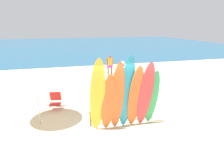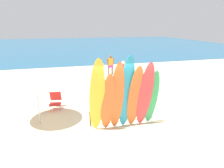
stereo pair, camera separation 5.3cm
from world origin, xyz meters
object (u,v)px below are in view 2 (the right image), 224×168
at_px(surfboard_green_6, 152,98).
at_px(surfboard_yellow_0, 97,97).
at_px(surfboard_teal_3, 126,93).
at_px(beach_umbrella, 36,78).
at_px(surfboard_rack, 121,112).
at_px(surfboard_orange_1, 108,103).
at_px(beach_chair_red, 55,100).
at_px(beachgoer_by_water, 110,64).
at_px(beachgoer_near_rack, 101,83).
at_px(beachgoer_photographing, 101,69).
at_px(beachgoer_midbeach, 123,74).
at_px(surfboard_red_5, 145,95).
at_px(surfboard_orange_4, 135,97).
at_px(surfboard_orange_2, 117,97).

bearing_deg(surfboard_green_6, surfboard_yellow_0, -174.95).
height_order(surfboard_teal_3, beach_umbrella, surfboard_teal_3).
height_order(surfboard_rack, beach_umbrella, beach_umbrella).
bearing_deg(surfboard_orange_1, beach_chair_red, 121.07).
relative_size(surfboard_teal_3, beachgoer_by_water, 1.91).
distance_m(surfboard_rack, surfboard_orange_1, 1.09).
relative_size(surfboard_orange_1, beachgoer_near_rack, 1.36).
bearing_deg(beachgoer_photographing, beachgoer_near_rack, -32.64).
bearing_deg(beachgoer_by_water, surfboard_orange_1, 63.76).
bearing_deg(beachgoer_photographing, beachgoer_midbeach, 0.72).
bearing_deg(surfboard_yellow_0, surfboard_red_5, 3.08).
height_order(surfboard_orange_4, beachgoer_by_water, surfboard_orange_4).
bearing_deg(beach_umbrella, surfboard_rack, -13.39).
bearing_deg(surfboard_orange_2, surfboard_teal_3, 4.61).
bearing_deg(surfboard_red_5, surfboard_orange_1, 176.32).
distance_m(beachgoer_photographing, beach_umbrella, 6.37).
bearing_deg(beachgoer_photographing, beach_chair_red, -58.04).
bearing_deg(beach_chair_red, surfboard_orange_1, -50.11).
distance_m(surfboard_yellow_0, surfboard_orange_4, 1.41).
xyz_separation_m(surfboard_orange_4, beachgoer_midbeach, (0.98, 4.34, -0.21)).
xyz_separation_m(surfboard_orange_2, beachgoer_by_water, (1.98, 8.39, -0.44)).
height_order(surfboard_rack, beach_chair_red, beach_chair_red).
bearing_deg(beachgoer_photographing, surfboard_orange_4, -21.80).
bearing_deg(beachgoer_near_rack, surfboard_green_6, 44.59).
bearing_deg(beachgoer_midbeach, surfboard_rack, -17.31).
xyz_separation_m(surfboard_red_5, beachgoer_near_rack, (-0.98, 3.00, -0.31)).
distance_m(surfboard_red_5, beachgoer_by_water, 8.47).
distance_m(beachgoer_photographing, beachgoer_midbeach, 2.30).
distance_m(surfboard_green_6, beachgoer_midbeach, 4.24).
height_order(surfboard_rack, surfboard_orange_1, surfboard_orange_1).
bearing_deg(surfboard_orange_4, beachgoer_near_rack, 100.16).
relative_size(surfboard_rack, beachgoer_midbeach, 1.45).
height_order(beachgoer_photographing, beach_umbrella, beach_umbrella).
relative_size(beachgoer_midbeach, beachgoer_by_water, 1.18).
bearing_deg(beach_umbrella, beachgoer_near_rack, 31.10).
xyz_separation_m(surfboard_yellow_0, beach_chair_red, (-1.39, 2.76, -0.97)).
bearing_deg(beachgoer_photographing, beachgoer_by_water, 128.29).
xyz_separation_m(surfboard_rack, surfboard_orange_2, (-0.34, -0.57, 0.83)).
height_order(surfboard_yellow_0, surfboard_orange_1, surfboard_yellow_0).
bearing_deg(surfboard_orange_1, surfboard_teal_3, -0.58).
xyz_separation_m(surfboard_rack, beach_umbrella, (-3.06, 0.73, 1.36)).
bearing_deg(surfboard_orange_2, surfboard_green_6, 5.00).
height_order(surfboard_orange_2, surfboard_green_6, surfboard_orange_2).
xyz_separation_m(surfboard_teal_3, surfboard_green_6, (1.04, 0.09, -0.30)).
height_order(surfboard_yellow_0, beachgoer_midbeach, surfboard_yellow_0).
xyz_separation_m(surfboard_orange_2, beachgoer_photographing, (0.83, 6.49, -0.42)).
relative_size(surfboard_red_5, beach_umbrella, 1.24).
bearing_deg(surfboard_green_6, surfboard_orange_2, -175.78).
bearing_deg(surfboard_green_6, surfboard_teal_3, -175.65).
bearing_deg(surfboard_orange_4, surfboard_rack, 119.59).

